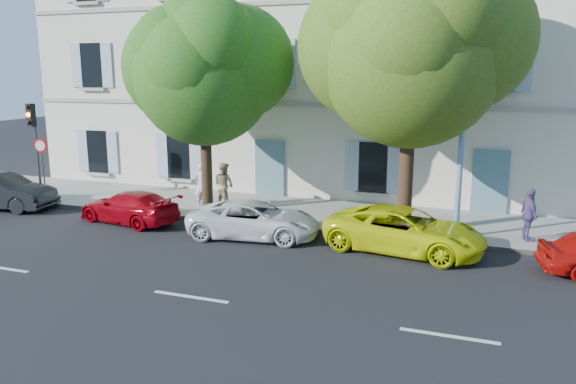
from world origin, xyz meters
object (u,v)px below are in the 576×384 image
at_px(traffic_light, 33,130).
at_px(pedestrian_a, 202,186).
at_px(tree_left, 204,76).
at_px(road_sign, 42,156).
at_px(car_white_coupe, 254,220).
at_px(street_lamp, 465,79).
at_px(car_dark_sedan, 1,192).
at_px(tree_right, 411,57).
at_px(pedestrian_c, 529,215).
at_px(pedestrian_b, 224,185).
at_px(car_yellow_supercar, 405,230).
at_px(car_red_coupe, 129,207).

distance_m(traffic_light, pedestrian_a, 7.55).
height_order(tree_left, road_sign, tree_left).
relative_size(car_white_coupe, street_lamp, 0.49).
height_order(car_dark_sedan, road_sign, road_sign).
distance_m(car_white_coupe, tree_left, 5.67).
xyz_separation_m(tree_right, pedestrian_c, (3.76, 0.40, -4.78)).
xyz_separation_m(street_lamp, pedestrian_c, (2.11, 0.61, -4.12)).
distance_m(car_dark_sedan, road_sign, 2.10).
height_order(car_white_coupe, pedestrian_c, pedestrian_c).
bearing_deg(pedestrian_a, traffic_light, -5.44).
height_order(street_lamp, pedestrian_b, street_lamp).
distance_m(car_white_coupe, car_yellow_supercar, 4.83).
relative_size(pedestrian_a, pedestrian_c, 1.07).
relative_size(car_white_coupe, pedestrian_c, 2.58).
distance_m(car_white_coupe, traffic_light, 10.86).
bearing_deg(car_dark_sedan, street_lamp, -92.57).
relative_size(car_dark_sedan, pedestrian_a, 2.38).
height_order(traffic_light, pedestrian_b, traffic_light).
bearing_deg(car_yellow_supercar, pedestrian_a, 83.17).
xyz_separation_m(car_red_coupe, pedestrian_a, (1.75, 2.25, 0.47)).
distance_m(tree_left, pedestrian_a, 4.18).
xyz_separation_m(car_red_coupe, tree_right, (9.53, 1.53, 5.19)).
xyz_separation_m(car_yellow_supercar, tree_left, (-7.56, 1.77, 4.51)).
height_order(traffic_light, street_lamp, street_lamp).
height_order(car_dark_sedan, tree_left, tree_left).
distance_m(car_yellow_supercar, tree_right, 5.33).
bearing_deg(traffic_light, car_dark_sedan, -105.21).
bearing_deg(tree_left, car_white_coupe, -35.57).
bearing_deg(pedestrian_c, car_white_coupe, 83.87).
xyz_separation_m(car_dark_sedan, car_white_coupe, (10.88, -0.17, -0.10)).
distance_m(pedestrian_a, pedestrian_b, 0.83).
height_order(tree_right, pedestrian_a, tree_right).
bearing_deg(car_red_coupe, pedestrian_a, 152.82).
height_order(tree_right, traffic_light, tree_right).
relative_size(traffic_light, road_sign, 1.56).
height_order(traffic_light, road_sign, traffic_light).
xyz_separation_m(car_dark_sedan, pedestrian_c, (19.21, 1.94, 0.28)).
relative_size(car_dark_sedan, pedestrian_c, 2.54).
bearing_deg(pedestrian_b, pedestrian_c, -164.98).
xyz_separation_m(tree_right, pedestrian_a, (-7.78, 0.72, -4.72)).
xyz_separation_m(tree_left, pedestrian_b, (0.22, 0.94, -4.14)).
bearing_deg(car_dark_sedan, road_sign, -33.35).
height_order(tree_left, pedestrian_b, tree_left).
bearing_deg(car_white_coupe, pedestrian_a, 45.33).
bearing_deg(road_sign, tree_right, 0.12).
xyz_separation_m(car_white_coupe, car_yellow_supercar, (4.82, 0.18, 0.06)).
bearing_deg(car_red_coupe, pedestrian_c, 108.97).
height_order(car_white_coupe, road_sign, road_sign).
relative_size(car_yellow_supercar, pedestrian_a, 2.67).
height_order(car_red_coupe, pedestrian_b, pedestrian_b).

